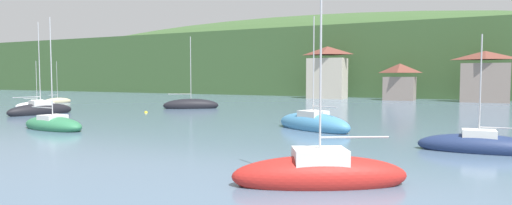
{
  "coord_description": "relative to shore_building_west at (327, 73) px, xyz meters",
  "views": [
    {
      "loc": [
        10.25,
        27.26,
        4.01
      ],
      "look_at": [
        0.0,
        47.99,
        2.6
      ],
      "focal_mm": 30.06,
      "sensor_mm": 36.0,
      "label": 1
    }
  ],
  "objects": [
    {
      "name": "sailboat_mid_4",
      "position": [
        18.01,
        -60.19,
        -4.15
      ],
      "size": [
        6.6,
        4.76,
        9.64
      ],
      "rotation": [
        0.0,
        0.0,
        3.64
      ],
      "color": "red",
      "rests_on": "ground_plane"
    },
    {
      "name": "shore_building_west",
      "position": [
        0.0,
        0.0,
        0.0
      ],
      "size": [
        6.85,
        4.52,
        9.41
      ],
      "color": "#BCB29E",
      "rests_on": "ground_plane"
    },
    {
      "name": "shore_building_westcentral",
      "position": [
        12.56,
        0.1,
        -1.55
      ],
      "size": [
        5.1,
        4.72,
        6.17
      ],
      "color": "gray",
      "rests_on": "ground_plane"
    },
    {
      "name": "sailboat_far_1",
      "position": [
        -8.16,
        -30.93,
        -4.18
      ],
      "size": [
        6.76,
        5.57,
        9.4
      ],
      "rotation": [
        0.0,
        0.0,
        0.61
      ],
      "color": "black",
      "rests_on": "ground_plane"
    },
    {
      "name": "sailboat_far_3",
      "position": [
        -26.1,
        -38.97,
        -4.27
      ],
      "size": [
        4.28,
        4.89,
        6.27
      ],
      "rotation": [
        0.0,
        0.0,
        0.92
      ],
      "color": "white",
      "rests_on": "ground_plane"
    },
    {
      "name": "sailboat_mid_9",
      "position": [
        23.43,
        -49.73,
        -4.22
      ],
      "size": [
        6.17,
        2.12,
        6.58
      ],
      "rotation": [
        0.0,
        0.0,
        3.19
      ],
      "color": "navy",
      "rests_on": "ground_plane"
    },
    {
      "name": "sailboat_far_0",
      "position": [
        12.48,
        -44.62,
        -4.11
      ],
      "size": [
        7.25,
        5.11,
        8.95
      ],
      "rotation": [
        0.0,
        0.0,
        2.69
      ],
      "color": "teal",
      "rests_on": "ground_plane"
    },
    {
      "name": "wooded_hillside",
      "position": [
        -9.58,
        48.71,
        1.25
      ],
      "size": [
        352.0,
        73.59,
        36.76
      ],
      "color": "#38562D",
      "rests_on": "ground_plane"
    },
    {
      "name": "sailboat_mid_6",
      "position": [
        -5.28,
        -53.13,
        -4.22
      ],
      "size": [
        6.65,
        2.88,
        8.81
      ],
      "rotation": [
        0.0,
        0.0,
        6.17
      ],
      "color": "#2D754C",
      "rests_on": "ground_plane"
    },
    {
      "name": "sailboat_far_2",
      "position": [
        -17.59,
        -44.88,
        -4.13
      ],
      "size": [
        2.89,
        7.09,
        10.14
      ],
      "rotation": [
        0.0,
        0.0,
        1.41
      ],
      "color": "black",
      "rests_on": "ground_plane"
    },
    {
      "name": "sailboat_far_7",
      "position": [
        -32.38,
        -30.9,
        -4.31
      ],
      "size": [
        1.94,
        4.35,
        6.55
      ],
      "rotation": [
        0.0,
        0.0,
        1.38
      ],
      "color": "#CCBC8E",
      "rests_on": "ground_plane"
    },
    {
      "name": "mooring_buoy_far",
      "position": [
        -8.99,
        -38.34,
        -4.57
      ],
      "size": [
        0.38,
        0.38,
        0.38
      ],
      "primitive_type": "sphere",
      "color": "yellow",
      "rests_on": "ground_plane"
    },
    {
      "name": "shore_building_central",
      "position": [
        25.13,
        -0.25,
        -0.72
      ],
      "size": [
        7.07,
        4.0,
        7.93
      ],
      "color": "gray",
      "rests_on": "ground_plane"
    }
  ]
}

